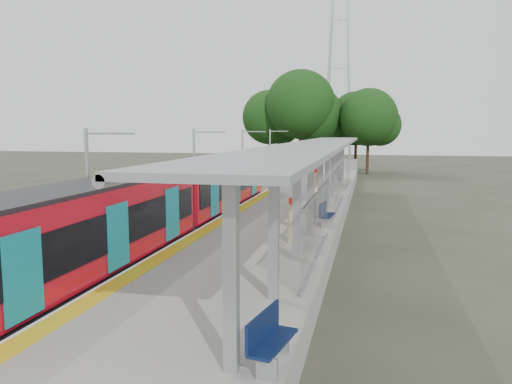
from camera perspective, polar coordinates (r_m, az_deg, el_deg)
ground at (r=12.35m, az=-9.55°, el=-18.58°), size 200.00×200.00×0.00m
trackbed at (r=31.95m, az=-3.34°, el=-2.30°), size 3.00×70.00×0.24m
platform at (r=30.95m, az=4.68°, el=-1.90°), size 6.00×50.00×1.00m
tactile_strip at (r=31.33m, az=0.07°, el=-0.82°), size 0.60×50.00×0.02m
end_fence at (r=55.51m, az=8.40°, el=3.17°), size 6.00×0.10×1.20m
train at (r=22.76m, az=-10.11°, el=-1.30°), size 2.74×27.60×3.62m
canopy at (r=26.61m, az=7.01°, el=4.61°), size 3.27×38.00×3.66m
pylon at (r=84.54m, az=9.49°, el=16.31°), size 8.00×4.00×38.00m
tree_cluster at (r=63.52m, az=7.06°, el=8.92°), size 19.61×11.00×12.74m
catenary_masts at (r=31.20m, az=-6.92°, el=2.60°), size 2.08×48.16×5.40m
bench_near at (r=9.57m, az=1.47°, el=-16.28°), size 0.72×1.54×1.02m
bench_mid at (r=22.94m, az=7.91°, el=-2.44°), size 0.61×1.58×1.05m
bench_far at (r=40.62m, az=8.97°, el=1.76°), size 0.70×1.75×1.17m
info_pillar_near at (r=19.19m, az=4.27°, el=-3.63°), size 0.40×0.40×1.77m
info_pillar_far at (r=33.31m, az=6.91°, el=0.92°), size 0.40×0.40×1.79m
litter_bin at (r=25.44m, az=6.82°, el=-1.71°), size 0.55×0.55×0.92m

